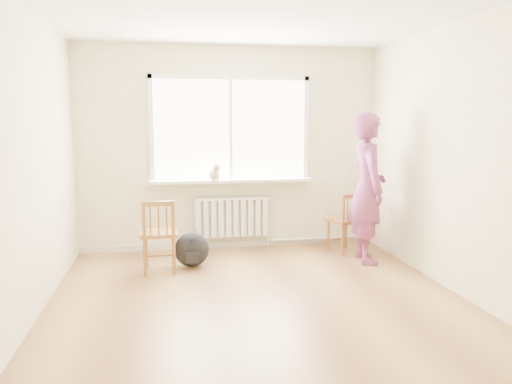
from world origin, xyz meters
name	(u,v)px	position (x,y,z in m)	size (l,w,h in m)	color
floor	(261,306)	(0.00, 0.00, 0.00)	(4.50, 4.50, 0.00)	#A37742
ceiling	(262,6)	(0.00, 0.00, 2.70)	(4.50, 4.50, 0.00)	white
back_wall	(230,149)	(0.00, 2.25, 1.35)	(4.00, 0.01, 2.70)	#EFE9BF
window	(230,125)	(0.00, 2.22, 1.66)	(2.12, 0.05, 1.42)	white
windowsill	(232,181)	(0.00, 2.14, 0.93)	(2.15, 0.22, 0.04)	white
radiator	(232,217)	(0.00, 2.16, 0.44)	(1.00, 0.12, 0.55)	white
heating_pipe	(320,238)	(1.25, 2.19, 0.08)	(0.04, 0.04, 1.40)	silver
baseboard	(231,244)	(0.00, 2.23, 0.04)	(4.00, 0.03, 0.08)	beige
chair_left	(159,236)	(-0.95, 1.24, 0.43)	(0.42, 0.40, 0.85)	brown
chair_right	(347,222)	(1.46, 1.71, 0.40)	(0.49, 0.48, 0.79)	brown
person	(367,188)	(1.55, 1.27, 0.91)	(0.66, 0.44, 1.82)	#C7426D
cat	(214,173)	(-0.24, 2.06, 1.05)	(0.21, 0.37, 0.25)	beige
backpack	(192,250)	(-0.58, 1.41, 0.21)	(0.41, 0.31, 0.41)	black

